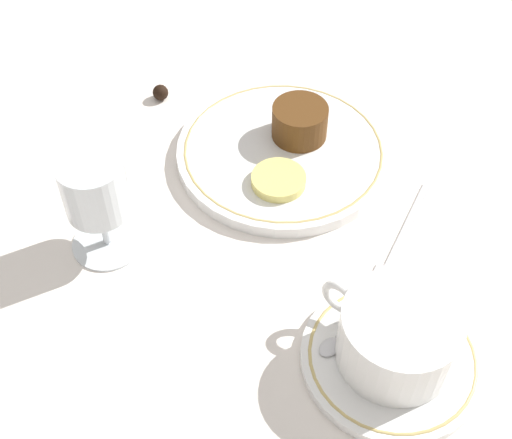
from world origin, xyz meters
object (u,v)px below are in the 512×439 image
Objects in this scene: wine_glass at (96,194)px; dinner_plate at (283,152)px; coffee_cup at (398,335)px; dessert_cake at (300,122)px; fork at (394,256)px.

dinner_plate is at bearing -106.45° from wine_glass.
coffee_cup is 1.15× the size of wine_glass.
coffee_cup is at bearing 143.17° from dessert_cake.
fork is 0.18m from dessert_cake.
wine_glass reaches higher than coffee_cup.
wine_glass is 0.29m from fork.
fork is at bearing -59.39° from coffee_cup.
fork is (0.06, -0.10, -0.04)m from coffee_cup.
dinner_plate is 1.34× the size of fork.
dessert_cake is at bearing -22.83° from fork.
coffee_cup is (-0.22, 0.14, 0.03)m from dinner_plate.
dinner_plate is 0.27m from coffee_cup.
dessert_cake is at bearing -91.55° from dinner_plate.
coffee_cup is 2.10× the size of dessert_cake.
wine_glass is at bearing 75.27° from dessert_cake.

